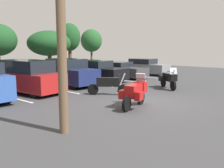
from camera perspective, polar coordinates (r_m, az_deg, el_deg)
ground at (r=12.10m, az=7.59°, el=-4.32°), size 44.00×44.00×0.10m
motorcycle_touring at (r=10.83m, az=5.37°, el=-1.83°), size 2.12×1.04×1.45m
motorcycle_second at (r=13.51m, az=-0.86°, el=-0.16°), size 1.40×1.92×1.23m
motorcycle_third at (r=15.93m, az=12.93°, el=1.20°), size 1.46×1.76×1.38m
parking_stripes at (r=15.07m, az=-17.89°, el=-1.87°), size 27.02×4.80×0.01m
car_red at (r=15.02m, az=-18.79°, el=1.64°), size 2.11×4.63×1.88m
car_navy at (r=17.08m, az=-9.93°, el=2.66°), size 2.15×4.44×1.81m
car_black at (r=18.91m, az=-3.50°, el=3.00°), size 2.06×4.67×1.59m
car_charcoal at (r=21.20m, az=2.06°, el=3.27°), size 1.90×4.39×1.33m
car_grey at (r=23.76m, az=7.66°, el=3.98°), size 2.04×4.40×1.49m
tree_center_right at (r=27.56m, az=-14.30°, el=9.07°), size 4.59×4.59×4.31m
tree_far_left at (r=31.47m, az=-9.76°, el=10.54°), size 2.64×2.64×5.47m
tree_left at (r=37.78m, az=-4.79°, el=9.94°), size 3.20×3.20×5.17m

